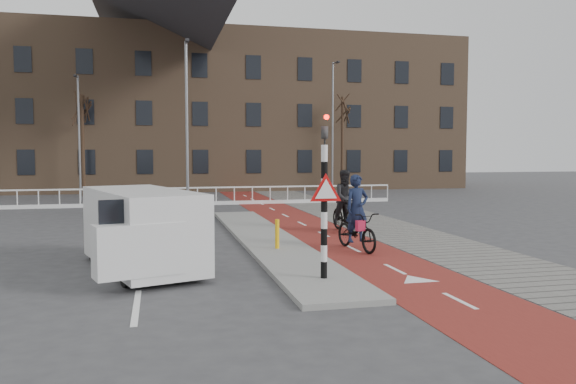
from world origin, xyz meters
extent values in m
plane|color=#38383A|center=(0.00, 0.00, 0.00)|extent=(120.00, 120.00, 0.00)
cube|color=maroon|center=(1.50, 10.00, 0.01)|extent=(2.50, 60.00, 0.01)
cube|color=slate|center=(4.30, 10.00, 0.01)|extent=(3.00, 60.00, 0.01)
cube|color=gray|center=(-0.70, 4.00, 0.06)|extent=(1.80, 16.00, 0.12)
cylinder|color=black|center=(-0.60, -2.00, 1.56)|extent=(0.14, 0.14, 2.88)
imported|color=black|center=(-0.60, -2.00, 3.40)|extent=(0.13, 0.16, 0.80)
cylinder|color=#FF0C05|center=(-0.60, -2.14, 3.58)|extent=(0.11, 0.02, 0.11)
cylinder|color=yellow|center=(-0.80, 1.93, 0.54)|extent=(0.12, 0.12, 0.83)
imported|color=black|center=(1.52, 1.76, 0.57)|extent=(1.10, 2.23, 1.12)
imported|color=#131C37|center=(1.52, 1.76, 1.23)|extent=(0.78, 0.58, 1.95)
cube|color=#B91A3D|center=(1.43, 1.21, 0.79)|extent=(0.26, 0.19, 0.29)
imported|color=black|center=(2.45, 5.42, 0.64)|extent=(0.88, 2.16, 1.26)
imported|color=black|center=(2.45, 5.42, 1.24)|extent=(1.05, 0.87, 1.97)
cube|color=silver|center=(-4.47, 0.32, 1.04)|extent=(3.11, 4.85, 1.80)
cube|color=#229F55|center=(-5.38, 0.32, 0.94)|extent=(0.91, 2.75, 0.55)
cube|color=#229F55|center=(-3.56, 0.32, 0.94)|extent=(0.91, 2.75, 0.55)
cube|color=black|center=(-4.47, -1.58, 1.44)|extent=(1.56, 0.55, 0.90)
cylinder|color=black|center=(-4.72, -1.37, 0.32)|extent=(0.41, 0.67, 0.63)
cylinder|color=black|center=(-3.27, -0.90, 0.32)|extent=(0.41, 0.67, 0.63)
cylinder|color=black|center=(-5.67, 1.54, 0.32)|extent=(0.41, 0.67, 0.63)
cylinder|color=black|center=(-4.21, 2.02, 0.32)|extent=(0.41, 0.67, 0.63)
cube|color=silver|center=(-5.00, 17.00, 0.95)|extent=(28.00, 0.08, 0.08)
cube|color=silver|center=(-5.00, 17.00, 0.10)|extent=(28.00, 0.10, 0.20)
cube|color=#7F6047|center=(-3.00, 32.00, 6.00)|extent=(46.00, 10.00, 12.00)
cylinder|color=black|center=(-8.82, 25.29, 3.31)|extent=(0.25, 0.25, 6.63)
cylinder|color=black|center=(9.15, 25.74, 3.45)|extent=(0.20, 0.20, 6.91)
cylinder|color=slate|center=(-2.84, 10.68, 3.74)|extent=(0.12, 0.12, 7.48)
cylinder|color=slate|center=(-8.44, 20.71, 3.61)|extent=(0.12, 0.12, 7.23)
cylinder|color=slate|center=(6.91, 21.08, 4.30)|extent=(0.12, 0.12, 8.59)
camera|label=1|loc=(-4.08, -13.51, 2.83)|focal=35.00mm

